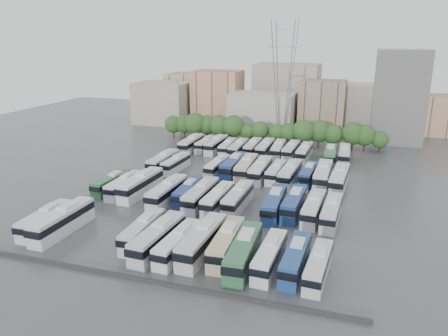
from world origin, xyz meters
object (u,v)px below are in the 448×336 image
(bus_r1_s0, at_px, (112,183))
(bus_r1_s12, at_px, (313,208))
(bus_r0_s5, at_px, (143,230))
(bus_r3_s6, at_px, (253,147))
(bus_r2_s13, at_px, (339,178))
(bus_r0_s6, at_px, (158,237))
(bus_r1_s4, at_px, (167,192))
(bus_r2_s11, at_px, (308,174))
(bus_r2_s5, at_px, (218,166))
(bus_r2_s6, at_px, (234,165))
(bus_r3_s10, at_px, (304,152))
(bus_r3_s5, at_px, (239,148))
(bus_r0_s11, at_px, (270,256))
(apartment_tower, at_px, (399,96))
(bus_r1_s1, at_px, (124,185))
(bus_r1_s8, at_px, (238,198))
(bus_r2_s10, at_px, (290,174))
(bus_r1_s10, at_px, (274,203))
(bus_r3_s2, at_px, (206,144))
(bus_r1_s11, at_px, (294,203))
(bus_r1_s13, at_px, (331,212))
(bus_r2_s1, at_px, (163,161))
(bus_r0_s9, at_px, (227,243))
(bus_r3_s9, at_px, (291,150))
(bus_r2_s8, at_px, (260,170))
(bus_r0_s1, at_px, (62,221))
(bus_r2_s7, at_px, (246,167))
(bus_r2_s9, at_px, (276,172))
(bus_r3_s8, at_px, (278,149))
(electricity_pylon, at_px, (283,75))
(bus_r1_s2, at_px, (140,184))
(bus_r1_s7, at_px, (218,199))
(bus_r3_s1, at_px, (191,144))
(bus_r1_s6, at_px, (201,195))
(bus_r0_s0, at_px, (45,220))
(bus_r3_s12, at_px, (330,155))
(bus_r3_s3, at_px, (216,144))
(bus_r3_s4, at_px, (228,147))
(bus_r0_s12, at_px, (296,258))
(bus_r0_s10, at_px, (244,251))
(bus_r3_s7, at_px, (265,148))
(bus_r2_s2, at_px, (176,163))
(bus_r0_s8, at_px, (202,240))
(bus_r0_s7, at_px, (178,243))

(bus_r1_s0, distance_m, bus_r1_s12, 39.76)
(bus_r0_s5, xyz_separation_m, bus_r3_s6, (3.14, 53.76, 0.03))
(bus_r0_s5, relative_size, bus_r2_s13, 0.88)
(bus_r0_s6, height_order, bus_r1_s4, bus_r0_s6)
(bus_r2_s11, bearing_deg, bus_r2_s5, -176.35)
(bus_r2_s6, relative_size, bus_r3_s10, 1.11)
(bus_r0_s5, distance_m, bus_r3_s5, 51.68)
(bus_r0_s11, bearing_deg, bus_r3_s10, 94.62)
(bus_r3_s6, bearing_deg, apartment_tower, 36.16)
(bus_r1_s1, relative_size, bus_r1_s8, 0.93)
(bus_r2_s10, bearing_deg, bus_r2_s6, 173.59)
(bus_r1_s10, height_order, bus_r3_s2, bus_r1_s10)
(bus_r1_s11, bearing_deg, bus_r1_s13, -15.24)
(bus_r1_s12, relative_size, bus_r2_s1, 0.97)
(bus_r1_s0, height_order, bus_r2_s6, bus_r2_s6)
(bus_r1_s10, bearing_deg, bus_r3_s10, 87.77)
(bus_r0_s9, distance_m, bus_r3_s9, 53.94)
(bus_r2_s8, bearing_deg, bus_r0_s1, -123.66)
(bus_r1_s4, xyz_separation_m, bus_r2_s7, (9.85, 19.34, 0.04))
(bus_r2_s9, relative_size, bus_r3_s8, 0.95)
(apartment_tower, distance_m, bus_r3_s6, 46.26)
(bus_r0_s5, bearing_deg, electricity_pylon, 82.34)
(bus_r1_s2, xyz_separation_m, bus_r2_s11, (29.94, 17.80, -0.35))
(bus_r2_s13, bearing_deg, bus_r1_s2, -153.64)
(bus_r1_s7, distance_m, bus_r3_s1, 41.12)
(bus_r0_s1, relative_size, bus_r1_s4, 1.03)
(bus_r0_s6, relative_size, bus_r1_s2, 0.96)
(bus_r1_s6, relative_size, bus_r1_s7, 1.08)
(bus_r1_s2, bearing_deg, bus_r3_s5, 75.90)
(bus_r0_s0, xyz_separation_m, bus_r2_s1, (3.52, 35.63, 0.13))
(bus_r3_s12, bearing_deg, bus_r0_s1, -126.92)
(bus_r1_s7, distance_m, bus_r1_s10, 10.11)
(bus_r3_s3, xyz_separation_m, bus_r3_s4, (3.48, -0.83, -0.21))
(bus_r0_s6, bearing_deg, bus_r0_s12, 3.92)
(bus_r0_s12, distance_m, bus_r1_s7, 23.95)
(bus_r1_s4, height_order, bus_r2_s6, bus_r2_s6)
(bus_r1_s13, distance_m, bus_r3_s2, 52.33)
(bus_r2_s9, xyz_separation_m, bus_r3_s5, (-13.16, 16.57, 0.13))
(bus_r0_s10, height_order, bus_r1_s7, bus_r0_s10)
(bus_r1_s2, distance_m, bus_r3_s7, 39.09)
(bus_r2_s11, relative_size, bus_r3_s5, 0.94)
(bus_r2_s7, xyz_separation_m, bus_r2_s11, (13.46, 0.46, -0.29))
(bus_r1_s1, height_order, bus_r3_s12, bus_r3_s12)
(electricity_pylon, relative_size, bus_r0_s1, 2.56)
(bus_r1_s4, xyz_separation_m, bus_r3_s5, (3.36, 35.75, -0.14))
(bus_r2_s8, distance_m, bus_r2_s11, 10.20)
(bus_r2_s2, height_order, bus_r3_s7, bus_r3_s7)
(bus_r0_s8, xyz_separation_m, bus_r1_s2, (-19.90, 18.75, 0.03))
(bus_r1_s8, distance_m, bus_r3_s9, 36.84)
(bus_r0_s7, distance_m, bus_r3_s3, 57.23)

